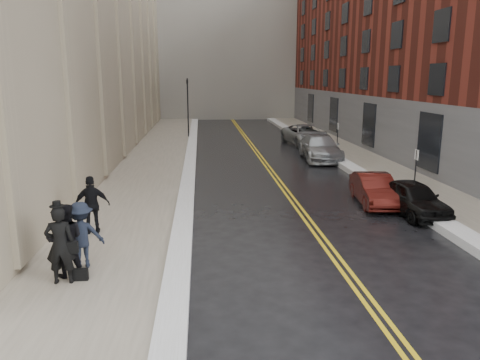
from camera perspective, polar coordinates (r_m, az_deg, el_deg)
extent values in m
plane|color=black|center=(12.75, 2.44, -12.31)|extent=(160.00, 160.00, 0.00)
cube|color=gray|center=(28.14, -10.83, 1.48)|extent=(4.00, 64.00, 0.15)
cube|color=gray|center=(29.88, 15.87, 1.86)|extent=(3.00, 64.00, 0.15)
cube|color=gold|center=(28.26, 3.18, 1.59)|extent=(0.12, 64.00, 0.01)
cube|color=gold|center=(28.29, 3.67, 1.59)|extent=(0.12, 64.00, 0.01)
cube|color=white|center=(27.98, -6.15, 1.69)|extent=(0.70, 60.80, 0.26)
cube|color=white|center=(29.27, 12.48, 1.98)|extent=(0.85, 60.80, 0.30)
cube|color=maroon|center=(39.53, 25.08, 16.68)|extent=(14.00, 50.00, 18.00)
cylinder|color=black|center=(41.58, -6.37, 8.64)|extent=(0.12, 0.12, 5.20)
imported|color=black|center=(41.50, -6.43, 11.40)|extent=(0.18, 0.15, 0.90)
cylinder|color=black|center=(22.04, 20.55, 0.59)|extent=(0.06, 0.06, 2.20)
cube|color=white|center=(21.88, 20.73, 2.89)|extent=(0.02, 0.35, 0.45)
cylinder|color=black|center=(33.12, 11.78, 4.88)|extent=(0.06, 0.06, 2.20)
cube|color=white|center=(33.02, 11.85, 6.43)|extent=(0.02, 0.35, 0.45)
imported|color=black|center=(19.64, 20.37, -2.08)|extent=(1.83, 4.01, 1.33)
imported|color=#45100C|center=(20.72, 16.06, -1.11)|extent=(1.75, 4.04, 1.29)
imported|color=#96989D|center=(31.05, 9.74, 3.91)|extent=(2.57, 5.67, 1.61)
imported|color=#919598|center=(37.71, 8.00, 5.45)|extent=(3.34, 6.00, 1.59)
imported|color=black|center=(12.80, -21.07, -7.41)|extent=(0.77, 0.53, 2.04)
imported|color=black|center=(13.21, -20.51, -6.90)|extent=(1.11, 0.95, 1.98)
imported|color=black|center=(13.68, -18.78, -6.36)|extent=(1.34, 0.96, 1.87)
imported|color=black|center=(16.45, -17.59, -2.92)|extent=(1.22, 0.66, 1.98)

